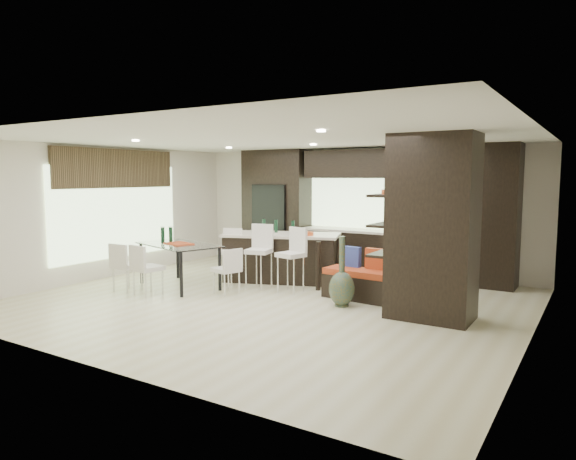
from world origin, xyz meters
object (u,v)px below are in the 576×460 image
Objects in this scene: stool_right at (291,266)px; dining_table at (179,265)px; chair_far at (127,269)px; chair_end at (226,273)px; bench at (362,285)px; floor_vase at (342,271)px; chair_near at (148,272)px; stool_mid at (259,263)px; stool_left at (230,262)px; kitchen_island at (282,257)px.

stool_right is 2.16m from dining_table.
chair_end is at bearing 24.52° from chair_far.
floor_vase reaches higher than bench.
floor_vase is 3.44m from chair_near.
dining_table is at bearing -160.27° from bench.
floor_vase reaches higher than stool_mid.
dining_table is at bearing 98.58° from chair_near.
stool_right is (0.70, 0.00, -0.01)m from stool_mid.
stool_left is 1.05× the size of chair_far.
stool_mid is 1.26× the size of chair_end.
stool_left is 0.92× the size of stool_right.
stool_mid is 1.97m from floor_vase.
stool_mid is at bearing 38.11° from chair_far.
stool_mid reaches higher than chair_near.
floor_vase is 3.28m from dining_table.
kitchen_island is at bearing 50.34° from chair_far.
dining_table is (-3.26, -0.30, -0.16)m from floor_vase.
bench is at bearing -53.26° from chair_end.
bench is at bearing -13.98° from stool_left.
stool_mid is 1.52m from dining_table.
stool_left reaches higher than dining_table.
chair_near is (-3.36, -1.67, 0.16)m from bench.
floor_vase is (-0.10, -0.59, 0.31)m from bench.
kitchen_island reaches higher than bench.
stool_left is 0.65× the size of bench.
stool_mid reaches higher than bench.
floor_vase is 1.49× the size of chair_end.
stool_mid is at bearing -18.96° from stool_left.
stool_left reaches higher than chair_far.
chair_end is at bearing 16.85° from dining_table.
floor_vase reaches higher than kitchen_island.
chair_end is (1.67, 0.78, -0.03)m from chair_far.
stool_mid reaches higher than kitchen_island.
stool_left is 1.91m from chair_far.
stool_mid is (0.00, -0.80, 0.01)m from kitchen_island.
bench is 1.60× the size of chair_near.
kitchen_island is at bearing 145.27° from stool_right.
stool_mid is at bearing -165.66° from stool_right.
stool_left is at bearing 170.51° from floor_vase.
kitchen_island is 1.71× the size of bench.
kitchen_island is 2.42× the size of stool_right.
chair_far is (-3.79, -1.08, -0.16)m from floor_vase.
chair_far is at bearing -107.41° from dining_table.
kitchen_island is 2.37× the size of stool_mid.
floor_vase is at bearing -67.08° from chair_end.
chair_near reaches higher than chair_far.
stool_right is at bearing 160.98° from floor_vase.
floor_vase is 1.39× the size of chair_far.
bench is at bearing 22.66° from chair_far.
stool_mid is 0.72× the size of bench.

